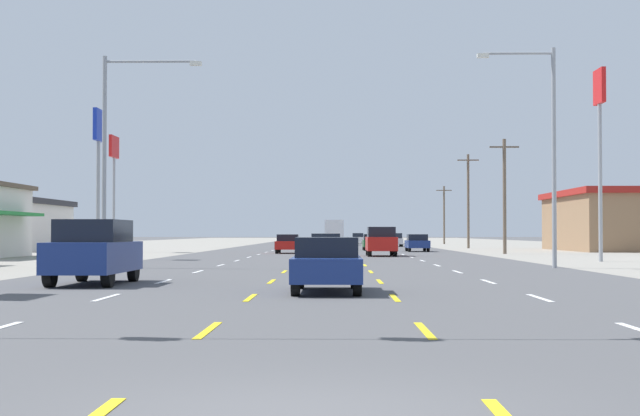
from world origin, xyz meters
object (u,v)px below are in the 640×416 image
Objects in this scene: pole_sign_left_row_2 at (114,162)px; streetlight_right_row_0 at (547,142)px; suv_far_left_near at (94,251)px; hatchback_far_right_distant_a at (395,240)px; box_truck_center_turn_distant_b at (334,231)px; pole_sign_right_row_1 at (600,120)px; suv_inner_right_midfar at (381,241)px; pole_sign_left_row_1 at (98,148)px; sedan_center_turn_nearest at (327,264)px; streetlight_left_row_0 at (115,144)px; hatchback_inner_right_distant_c at (358,238)px; sedan_inner_right_farthest at (373,242)px; sedan_far_right_farther at (417,243)px; hatchback_center_turn_mid at (326,247)px; sedan_inner_left_far at (288,244)px.

streetlight_right_row_0 is (27.42, -32.88, -1.68)m from pole_sign_left_row_2.
hatchback_far_right_distant_a is (14.22, 77.91, -0.24)m from suv_far_left_near.
box_truck_center_turn_distant_b is 70.79m from pole_sign_right_row_1.
suv_inner_right_midfar is 19.89m from pole_sign_left_row_1.
streetlight_right_row_0 reaches higher than sedan_center_turn_nearest.
pole_sign_left_row_1 is at bearing 172.89° from pole_sign_right_row_1.
streetlight_left_row_0 reaches higher than suv_far_left_near.
sedan_center_turn_nearest is 1.15× the size of hatchback_inner_right_distant_c.
sedan_inner_right_farthest is at bearing -84.48° from box_truck_center_turn_distant_b.
box_truck_center_turn_distant_b is at bearing 102.03° from pole_sign_right_row_1.
pole_sign_left_row_2 is (-24.83, -3.76, 6.59)m from sedan_far_right_farther.
streetlight_left_row_0 reaches higher than pole_sign_left_row_2.
hatchback_center_turn_mid is 54.37m from hatchback_far_right_distant_a.
streetlight_left_row_0 is (7.92, -32.88, -1.73)m from pole_sign_left_row_2.
sedan_inner_right_farthest is (0.29, 20.85, -0.27)m from suv_inner_right_midfar.
sedan_center_turn_nearest is at bearing -93.52° from sedan_inner_right_farthest.
box_truck_center_turn_distant_b reaches higher than hatchback_far_right_distant_a.
hatchback_center_turn_mid and hatchback_inner_right_distant_c have the same top height.
suv_far_left_near is at bearing -100.34° from hatchback_far_right_distant_a.
sedan_center_turn_nearest and sedan_far_right_farther have the same top height.
sedan_inner_right_farthest is 0.45× the size of streetlight_right_row_0.
suv_far_left_near is 0.46× the size of pole_sign_right_row_1.
streetlight_left_row_0 is at bearing -131.60° from hatchback_center_turn_mid.
hatchback_inner_right_distant_c is at bearing 71.38° from pole_sign_left_row_2.
suv_far_left_near is at bearing -141.66° from streetlight_right_row_0.
box_truck_center_turn_distant_b is (7.31, 91.87, 0.81)m from suv_far_left_near.
hatchback_far_right_distant_a is 0.54× the size of box_truck_center_turn_distant_b.
pole_sign_left_row_2 is at bearing -127.98° from hatchback_far_right_distant_a.
hatchback_far_right_distant_a is 1.00× the size of hatchback_inner_right_distant_c.
streetlight_left_row_0 is at bearing 100.91° from suv_far_left_near.
sedan_inner_left_far is at bearing -106.79° from hatchback_far_right_distant_a.
sedan_inner_left_far is 0.50× the size of pole_sign_left_row_1.
sedan_far_right_farther is 37.06m from streetlight_right_row_0.
sedan_far_right_farther is 1.15× the size of hatchback_inner_right_distant_c.
box_truck_center_turn_distant_b is 1.85× the size of hatchback_inner_right_distant_c.
suv_inner_right_midfar is 1.09× the size of sedan_far_right_farther.
sedan_center_turn_nearest is 53.38m from pole_sign_left_row_2.
sedan_center_turn_nearest and sedan_inner_left_far have the same top height.
hatchback_center_turn_mid is at bearing -97.11° from sedan_inner_right_farthest.
pole_sign_left_row_2 is at bearing 144.28° from pole_sign_right_row_1.
streetlight_right_row_0 is (10.04, -10.66, 4.88)m from hatchback_center_turn_mid.
suv_far_left_near reaches higher than sedan_inner_right_farthest.
sedan_inner_right_farthest is (3.64, 59.23, 0.00)m from sedan_center_turn_nearest.
sedan_far_right_farther is at bearing -57.52° from sedan_inner_right_farthest.
pole_sign_right_row_1 reaches higher than pole_sign_left_row_1.
streetlight_right_row_0 is at bearing -73.30° from suv_inner_right_midfar.
suv_inner_right_midfar is (3.35, 38.38, 0.27)m from sedan_center_turn_nearest.
pole_sign_left_row_1 is 20.17m from pole_sign_left_row_2.
sedan_inner_right_farthest is at bearing 23.55° from pole_sign_left_row_2.
streetlight_right_row_0 reaches higher than sedan_inner_right_farthest.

